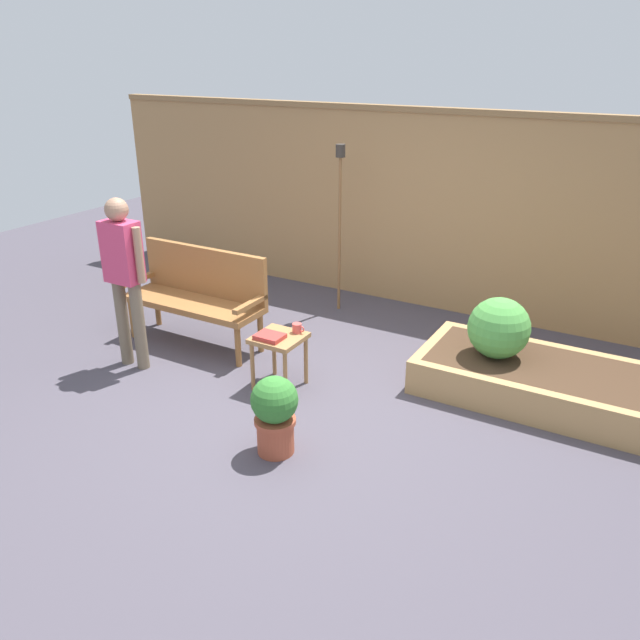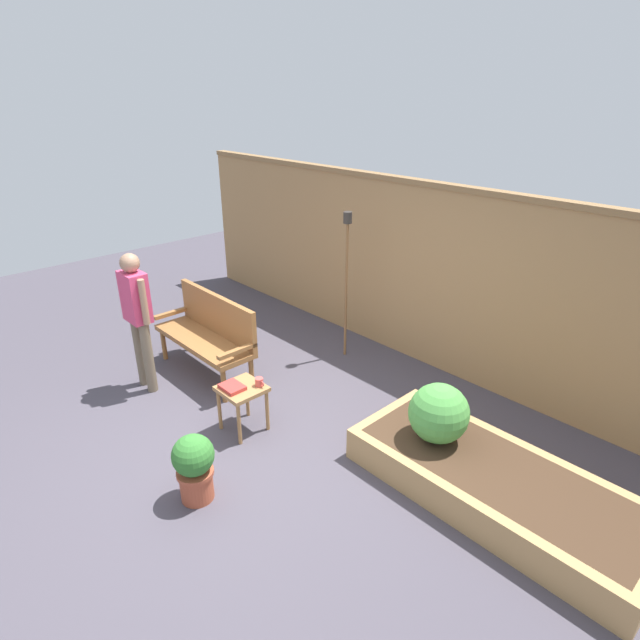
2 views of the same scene
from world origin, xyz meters
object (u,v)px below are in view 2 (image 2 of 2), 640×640
object	(u,v)px
person_by_bench	(137,311)
shrub_near_bench	(439,413)
potted_boxwood	(194,465)
cup_on_table	(259,382)
side_table	(242,394)
garden_bench	(210,329)
book_on_table	(232,387)
tiki_torch	(347,261)

from	to	relation	value
person_by_bench	shrub_near_bench	bearing A→B (deg)	22.28
potted_boxwood	cup_on_table	bearing A→B (deg)	112.85
side_table	shrub_near_bench	size ratio (longest dim) A/B	0.93
garden_bench	book_on_table	size ratio (longest dim) A/B	6.26
shrub_near_bench	book_on_table	bearing A→B (deg)	-148.97
garden_bench	shrub_near_bench	world-z (taller)	garden_bench
tiki_torch	person_by_bench	world-z (taller)	tiki_torch
potted_boxwood	person_by_bench	world-z (taller)	person_by_bench
cup_on_table	person_by_bench	world-z (taller)	person_by_bench
garden_bench	cup_on_table	bearing A→B (deg)	-11.86
potted_boxwood	tiki_torch	world-z (taller)	tiki_torch
side_table	potted_boxwood	xyz separation A→B (m)	(0.51, -0.83, -0.07)
side_table	person_by_bench	distance (m)	1.52
garden_bench	tiki_torch	size ratio (longest dim) A/B	0.80
potted_boxwood	shrub_near_bench	bearing A→B (deg)	57.70
book_on_table	tiki_torch	bearing A→B (deg)	101.28
cup_on_table	tiki_torch	distance (m)	1.92
cup_on_table	book_on_table	xyz separation A→B (m)	(-0.13, -0.22, -0.02)
garden_bench	person_by_bench	bearing A→B (deg)	-104.13
book_on_table	shrub_near_bench	bearing A→B (deg)	31.11
side_table	cup_on_table	world-z (taller)	cup_on_table
garden_bench	side_table	world-z (taller)	garden_bench
side_table	potted_boxwood	distance (m)	0.98
cup_on_table	tiki_torch	xyz separation A→B (m)	(-0.51, 1.71, 0.71)
side_table	shrub_near_bench	distance (m)	1.85
side_table	book_on_table	distance (m)	0.14
side_table	tiki_torch	xyz separation A→B (m)	(-0.42, 1.85, 0.83)
book_on_table	garden_bench	bearing A→B (deg)	157.15
shrub_near_bench	person_by_bench	distance (m)	3.25
person_by_bench	potted_boxwood	bearing A→B (deg)	-15.03
potted_boxwood	shrub_near_bench	size ratio (longest dim) A/B	1.16
garden_bench	person_by_bench	xyz separation A→B (m)	(-0.18, -0.73, 0.39)
potted_boxwood	person_by_bench	distance (m)	2.05
side_table	person_by_bench	xyz separation A→B (m)	(-1.39, -0.32, 0.54)
garden_bench	cup_on_table	xyz separation A→B (m)	(1.30, -0.27, -0.02)
side_table	tiki_torch	distance (m)	2.07
garden_bench	book_on_table	xyz separation A→B (m)	(1.17, -0.49, -0.05)
cup_on_table	tiki_torch	bearing A→B (deg)	106.77
garden_bench	cup_on_table	world-z (taller)	garden_bench
shrub_near_bench	side_table	bearing A→B (deg)	-150.62
side_table	book_on_table	bearing A→B (deg)	-112.76
cup_on_table	book_on_table	size ratio (longest dim) A/B	0.49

